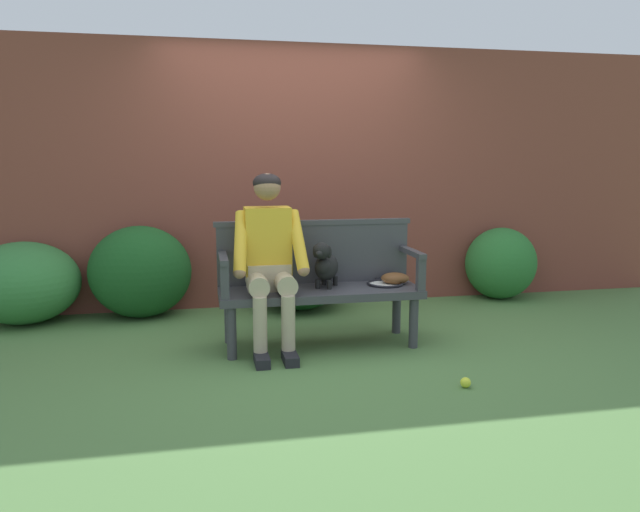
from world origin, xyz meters
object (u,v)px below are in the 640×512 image
tennis_racket (384,283)px  baseball_glove (395,278)px  person_seated (269,255)px  garden_bench (320,296)px  tennis_ball (466,383)px  dog_on_bench (325,264)px

tennis_racket → baseball_glove: size_ratio=2.59×
person_seated → baseball_glove: person_seated is taller
garden_bench → tennis_ball: size_ratio=23.14×
dog_on_bench → baseball_glove: (0.57, 0.02, -0.14)m
garden_bench → tennis_racket: 0.53m
tennis_racket → tennis_ball: size_ratio=8.64×
garden_bench → tennis_racket: bearing=6.7°
garden_bench → baseball_glove: bearing=4.4°
garden_bench → tennis_racket: size_ratio=2.68×
person_seated → baseball_glove: size_ratio=5.99×
person_seated → dog_on_bench: (0.43, 0.04, -0.09)m
garden_bench → baseball_glove: size_ratio=6.94×
tennis_racket → tennis_ball: 1.19m
dog_on_bench → tennis_racket: 0.51m
tennis_ball → dog_on_bench: bearing=122.7°
dog_on_bench → tennis_ball: (0.68, -1.06, -0.59)m
dog_on_bench → person_seated: bearing=-175.0°
person_seated → baseball_glove: bearing=3.6°
baseball_glove → tennis_racket: bearing=-171.9°
person_seated → tennis_racket: person_seated is taller
tennis_ball → baseball_glove: bearing=95.9°
person_seated → dog_on_bench: size_ratio=3.65×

